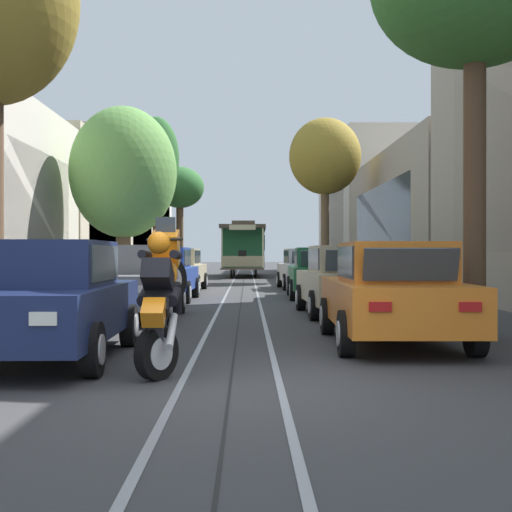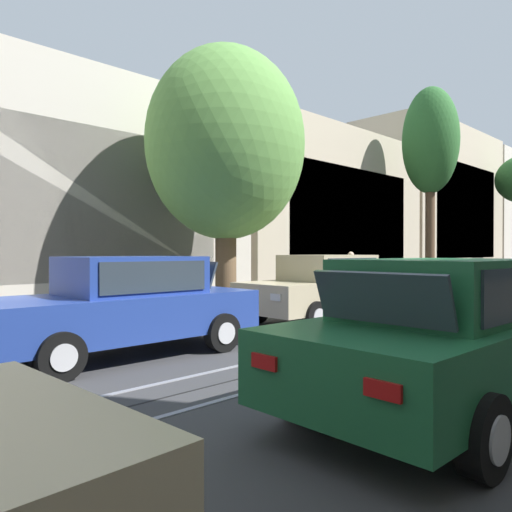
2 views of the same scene
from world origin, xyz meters
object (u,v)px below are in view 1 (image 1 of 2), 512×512
Objects in this scene: street_tree_kerb_left_fourth at (180,189)px; motorcycle_with_rider at (162,291)px; parked_car_blue_mid_left at (162,274)px; parked_car_green_mid_right at (320,273)px; street_tree_kerb_left_second at (123,173)px; cable_car_trolley at (244,249)px; pedestrian_on_right_pavement at (130,264)px; parked_car_orange_near_right at (393,293)px; street_tree_kerb_left_mid at (156,162)px; parked_car_silver_fourth_right at (305,269)px; parked_car_beige_second_right at (346,280)px; parked_car_navy_near_left at (47,299)px; parked_car_grey_second_left at (133,281)px; street_tree_kerb_right_second at (325,157)px; parked_car_beige_fourth_left at (177,269)px.

street_tree_kerb_left_fourth is 3.94× the size of motorcycle_with_rider.
parked_car_blue_mid_left is 0.60× the size of street_tree_kerb_left_fourth.
street_tree_kerb_left_second reaches higher than parked_car_green_mid_right.
cable_car_trolley is at bearing 88.65° from motorcycle_with_rider.
pedestrian_on_right_pavement is at bearing 104.71° from parked_car_blue_mid_left.
parked_car_orange_near_right is 26.71m from street_tree_kerb_left_mid.
parked_car_beige_second_right is at bearing -90.12° from parked_car_silver_fourth_right.
parked_car_navy_near_left and parked_car_beige_second_right have the same top height.
parked_car_beige_second_right is 8.38m from motorcycle_with_rider.
street_tree_kerb_left_fourth is at bearing 92.91° from parked_car_navy_near_left.
parked_car_blue_mid_left is 4.92m from parked_car_green_mid_right.
pedestrian_on_right_pavement is at bearing 116.04° from parked_car_beige_second_right.
street_tree_kerb_left_fourth is (-6.90, 26.11, 4.98)m from parked_car_green_mid_right.
motorcycle_with_rider reaches higher than parked_car_navy_near_left.
street_tree_kerb_left_mid is at bearing 97.49° from motorcycle_with_rider.
parked_car_blue_mid_left is at bearing -82.01° from street_tree_kerb_left_mid.
parked_car_grey_second_left is 1.00× the size of parked_car_green_mid_right.
parked_car_beige_second_right is 0.67× the size of street_tree_kerb_left_second.
parked_car_silver_fourth_right is (-0.01, 5.61, 0.00)m from parked_car_green_mid_right.
parked_car_blue_mid_left is at bearing 89.48° from parked_car_navy_near_left.
motorcycle_with_rider is at bearing -78.10° from parked_car_grey_second_left.
parked_car_blue_mid_left is at bearing -168.19° from parked_car_green_mid_right.
pedestrian_on_right_pavement is (-9.06, -3.25, -5.18)m from street_tree_kerb_right_second.
parked_car_orange_near_right is at bearing -90.13° from parked_car_green_mid_right.
parked_car_grey_second_left is at bearing 88.22° from parked_car_navy_near_left.
parked_car_grey_second_left is 5.81m from parked_car_blue_mid_left.
street_tree_kerb_right_second is (1.58, 18.55, 5.31)m from parked_car_beige_second_right.
parked_car_grey_second_left is 0.99× the size of parked_car_beige_fourth_left.
cable_car_trolley is (4.17, 18.30, -2.56)m from street_tree_kerb_left_second.
street_tree_kerb_right_second reaches higher than parked_car_silver_fourth_right.
parked_car_navy_near_left is at bearing -111.23° from parked_car_green_mid_right.
cable_car_trolley is (2.47, 33.68, 0.86)m from parked_car_navy_near_left.
parked_car_green_mid_right is at bearing -50.88° from pedestrian_on_right_pavement.
street_tree_kerb_right_second is 0.88× the size of cable_car_trolley.
street_tree_kerb_right_second is at bearing 82.92° from parked_car_green_mid_right.
parked_car_navy_near_left is 1.00× the size of parked_car_grey_second_left.
street_tree_kerb_right_second is 10.93m from pedestrian_on_right_pavement.
parked_car_silver_fourth_right is 0.67× the size of street_tree_kerb_left_second.
parked_car_beige_fourth_left is 0.48× the size of cable_car_trolley.
cable_car_trolley is at bearing 96.67° from parked_car_green_mid_right.
street_tree_kerb_right_second is 27.21m from motorcycle_with_rider.
motorcycle_with_rider is at bearing -79.58° from pedestrian_on_right_pavement.
parked_car_beige_second_right is (4.79, -5.07, 0.00)m from parked_car_blue_mid_left.
parked_car_green_mid_right is at bearing 55.19° from parked_car_grey_second_left.
street_tree_kerb_right_second is at bearing 19.72° from pedestrian_on_right_pavement.
parked_car_navy_near_left is 0.67× the size of street_tree_kerb_left_second.
parked_car_navy_near_left is 2.01m from motorcycle_with_rider.
parked_car_silver_fourth_right is 15.61m from cable_car_trolley.
parked_car_silver_fourth_right is 0.55× the size of street_tree_kerb_right_second.
pedestrian_on_right_pavement reaches higher than parked_car_navy_near_left.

